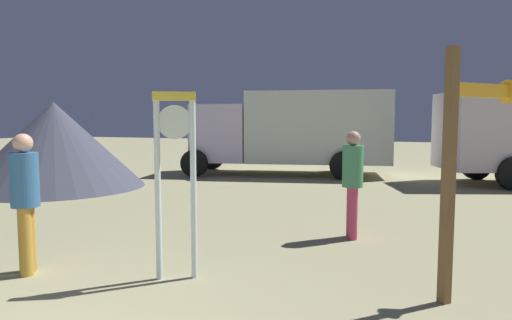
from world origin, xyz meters
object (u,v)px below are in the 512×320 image
at_px(dome_tent, 55,145).
at_px(person_distant, 353,179).
at_px(arrow_sign, 474,138).
at_px(box_truck_far, 294,129).
at_px(standing_clock, 175,165).
at_px(person_near_clock, 25,196).

bearing_deg(dome_tent, person_distant, -16.22).
height_order(arrow_sign, dome_tent, arrow_sign).
height_order(person_distant, dome_tent, dome_tent).
bearing_deg(box_truck_far, dome_tent, -135.11).
bearing_deg(arrow_sign, dome_tent, 156.23).
distance_m(standing_clock, dome_tent, 8.61).
xyz_separation_m(standing_clock, arrow_sign, (3.16, 0.61, 0.33)).
distance_m(standing_clock, person_distant, 3.07).
bearing_deg(standing_clock, dome_tent, 143.95).
relative_size(standing_clock, box_truck_far, 0.30).
height_order(standing_clock, box_truck_far, box_truck_far).
xyz_separation_m(standing_clock, person_distant, (1.64, 2.57, -0.40)).
distance_m(person_near_clock, person_distant, 4.60).
bearing_deg(person_distant, arrow_sign, -52.14).
xyz_separation_m(arrow_sign, box_truck_far, (-4.76, 9.80, -0.11)).
xyz_separation_m(person_near_clock, dome_tent, (-5.19, 5.58, 0.24)).
relative_size(person_distant, dome_tent, 0.35).
bearing_deg(standing_clock, arrow_sign, 10.95).
relative_size(person_near_clock, person_distant, 1.00).
bearing_deg(person_distant, person_near_clock, -138.00).
xyz_separation_m(standing_clock, person_near_clock, (-1.78, -0.51, -0.39)).
height_order(person_distant, box_truck_far, box_truck_far).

